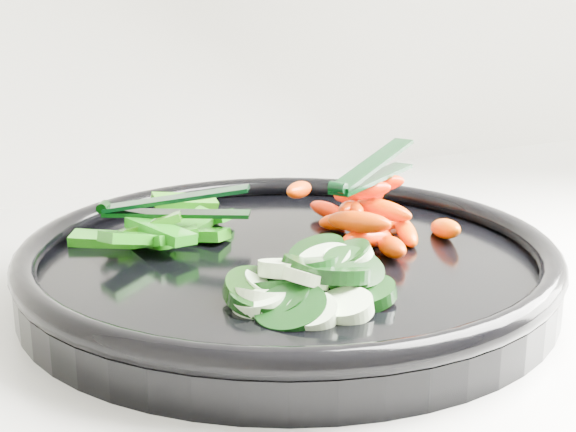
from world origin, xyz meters
name	(u,v)px	position (x,y,z in m)	size (l,w,h in m)	color
veggie_tray	(288,263)	(-0.46, 1.68, 0.95)	(0.43, 0.43, 0.04)	black
cucumber_pile	(303,283)	(-0.48, 1.61, 0.96)	(0.12, 0.11, 0.04)	black
carrot_pile	(369,215)	(-0.38, 1.69, 0.97)	(0.13, 0.15, 0.05)	#EA5500
pepper_pile	(167,230)	(-0.52, 1.76, 0.96)	(0.13, 0.11, 0.03)	#1F730B
tong_carrot	(371,172)	(-0.38, 1.70, 1.00)	(0.11, 0.07, 0.02)	black
tong_pepper	(171,206)	(-0.52, 1.76, 0.98)	(0.11, 0.07, 0.02)	black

